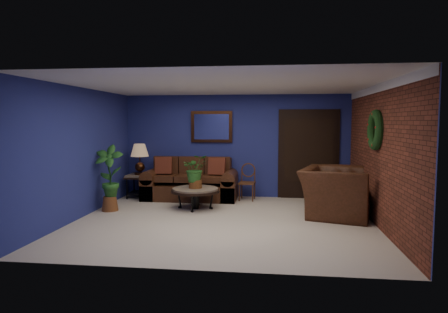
# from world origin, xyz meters

# --- Properties ---
(floor) EXTENTS (5.50, 5.50, 0.00)m
(floor) POSITION_xyz_m (0.00, 0.00, 0.00)
(floor) COLOR beige
(floor) RESTS_ON ground
(wall_back) EXTENTS (5.50, 0.04, 2.50)m
(wall_back) POSITION_xyz_m (0.00, 2.50, 1.25)
(wall_back) COLOR navy
(wall_back) RESTS_ON ground
(wall_left) EXTENTS (0.04, 5.00, 2.50)m
(wall_left) POSITION_xyz_m (-2.75, 0.00, 1.25)
(wall_left) COLOR navy
(wall_left) RESTS_ON ground
(wall_right_brick) EXTENTS (0.04, 5.00, 2.50)m
(wall_right_brick) POSITION_xyz_m (2.75, 0.00, 1.25)
(wall_right_brick) COLOR maroon
(wall_right_brick) RESTS_ON ground
(ceiling) EXTENTS (5.50, 5.00, 0.02)m
(ceiling) POSITION_xyz_m (0.00, 0.00, 2.50)
(ceiling) COLOR silver
(ceiling) RESTS_ON wall_back
(crown_molding) EXTENTS (0.03, 5.00, 0.14)m
(crown_molding) POSITION_xyz_m (2.72, 0.00, 2.43)
(crown_molding) COLOR white
(crown_molding) RESTS_ON wall_right_brick
(wall_mirror) EXTENTS (1.02, 0.06, 0.77)m
(wall_mirror) POSITION_xyz_m (-0.60, 2.46, 1.72)
(wall_mirror) COLOR #412210
(wall_mirror) RESTS_ON wall_back
(closet_door) EXTENTS (1.44, 0.06, 2.18)m
(closet_door) POSITION_xyz_m (1.75, 2.47, 1.05)
(closet_door) COLOR black
(closet_door) RESTS_ON wall_back
(wreath) EXTENTS (0.16, 0.72, 0.72)m
(wreath) POSITION_xyz_m (2.69, 0.05, 1.70)
(wreath) COLOR black
(wreath) RESTS_ON wall_right_brick
(sofa) EXTENTS (2.21, 0.95, 0.99)m
(sofa) POSITION_xyz_m (-1.05, 2.08, 0.33)
(sofa) COLOR #4A2315
(sofa) RESTS_ON ground
(coffee_table) EXTENTS (1.03, 1.03, 0.44)m
(coffee_table) POSITION_xyz_m (-0.72, 0.98, 0.38)
(coffee_table) COLOR #58534D
(coffee_table) RESTS_ON ground
(end_table) EXTENTS (0.62, 0.62, 0.57)m
(end_table) POSITION_xyz_m (-2.30, 2.05, 0.43)
(end_table) COLOR #58534D
(end_table) RESTS_ON ground
(table_lamp) EXTENTS (0.43, 0.43, 0.72)m
(table_lamp) POSITION_xyz_m (-2.30, 2.05, 1.03)
(table_lamp) COLOR #412210
(table_lamp) RESTS_ON end_table
(side_chair) EXTENTS (0.40, 0.40, 0.86)m
(side_chair) POSITION_xyz_m (0.31, 2.11, 0.49)
(side_chair) COLOR #542A18
(side_chair) RESTS_ON ground
(armchair) EXTENTS (1.63, 1.76, 0.94)m
(armchair) POSITION_xyz_m (2.15, 0.70, 0.47)
(armchair) COLOR #4A2315
(armchair) RESTS_ON ground
(coffee_plant) EXTENTS (0.65, 0.60, 0.71)m
(coffee_plant) POSITION_xyz_m (-0.72, 0.98, 0.83)
(coffee_plant) COLOR brown
(coffee_plant) RESTS_ON coffee_table
(floor_plant) EXTENTS (0.42, 0.36, 0.83)m
(floor_plant) POSITION_xyz_m (2.35, 1.80, 0.43)
(floor_plant) COLOR brown
(floor_plant) RESTS_ON ground
(tall_plant) EXTENTS (0.60, 0.42, 1.37)m
(tall_plant) POSITION_xyz_m (-2.45, 0.58, 0.74)
(tall_plant) COLOR brown
(tall_plant) RESTS_ON ground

